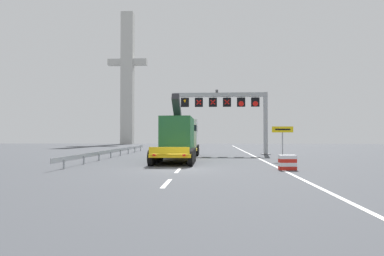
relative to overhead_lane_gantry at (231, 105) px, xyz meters
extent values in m
plane|color=#424449|center=(-4.16, -15.21, -5.40)|extent=(112.00, 112.00, 0.00)
cube|color=silver|center=(-4.20, -21.21, -5.39)|extent=(0.20, 2.60, 0.01)
cube|color=silver|center=(-4.20, -16.11, -5.39)|extent=(0.20, 2.60, 0.01)
cube|color=silver|center=(-4.20, -11.02, -5.39)|extent=(0.20, 2.60, 0.01)
cube|color=silver|center=(-4.20, -5.93, -5.39)|extent=(0.20, 2.60, 0.01)
cube|color=silver|center=(-4.20, -0.83, -5.39)|extent=(0.20, 2.60, 0.01)
cube|color=silver|center=(-4.20, 4.26, -5.39)|extent=(0.20, 2.60, 0.01)
cube|color=silver|center=(-4.20, 9.36, -5.39)|extent=(0.20, 2.60, 0.01)
cube|color=silver|center=(-4.20, 14.45, -5.39)|extent=(0.20, 2.60, 0.01)
cube|color=silver|center=(-4.20, 19.55, -5.39)|extent=(0.20, 2.60, 0.01)
cube|color=silver|center=(2.04, -3.21, -5.39)|extent=(0.20, 63.00, 0.01)
cube|color=#9EA0A5|center=(3.68, 0.00, -2.03)|extent=(0.40, 0.40, 6.73)
cube|color=slate|center=(3.68, 0.00, -5.36)|extent=(0.90, 0.90, 0.08)
cube|color=#9EA0A5|center=(-1.23, 0.00, 1.08)|extent=(10.22, 0.44, 0.44)
cube|color=#4C4C51|center=(-1.56, 0.00, 1.48)|extent=(0.28, 0.40, 0.28)
cube|color=black|center=(2.59, 0.00, 0.27)|extent=(0.88, 0.24, 0.99)
cube|color=#9EA0A5|center=(2.59, 0.00, 0.81)|extent=(0.08, 0.08, 0.16)
cone|color=red|center=(2.59, -0.13, 0.09)|extent=(0.56, 0.02, 0.56)
cube|color=black|center=(1.06, 0.00, 0.27)|extent=(0.88, 0.24, 0.99)
cube|color=#9EA0A5|center=(1.06, 0.00, 0.81)|extent=(0.08, 0.08, 0.16)
cone|color=red|center=(1.06, -0.13, 0.09)|extent=(0.56, 0.02, 0.56)
cube|color=black|center=(-0.47, 0.00, 0.27)|extent=(0.88, 0.24, 0.99)
cube|color=#9EA0A5|center=(-0.47, 0.00, 0.81)|extent=(0.08, 0.08, 0.16)
cube|color=red|center=(-0.47, -0.13, 0.27)|extent=(0.54, 0.02, 0.54)
cube|color=red|center=(-0.47, -0.13, 0.27)|extent=(0.54, 0.02, 0.54)
cube|color=black|center=(-1.99, 0.00, 0.27)|extent=(0.88, 0.24, 0.99)
cube|color=#9EA0A5|center=(-1.99, 0.00, 0.81)|extent=(0.08, 0.08, 0.16)
cube|color=red|center=(-1.99, -0.13, 0.27)|extent=(0.54, 0.02, 0.54)
cube|color=red|center=(-1.99, -0.13, 0.27)|extent=(0.54, 0.02, 0.54)
cube|color=black|center=(-3.52, 0.00, 0.27)|extent=(0.88, 0.24, 0.99)
cube|color=#9EA0A5|center=(-3.52, 0.00, 0.81)|extent=(0.08, 0.08, 0.16)
cube|color=red|center=(-3.52, -0.13, 0.27)|extent=(0.54, 0.02, 0.54)
cube|color=red|center=(-3.52, -0.13, 0.27)|extent=(0.54, 0.02, 0.54)
cube|color=black|center=(-5.05, 0.00, 0.27)|extent=(0.88, 0.24, 0.99)
cube|color=#9EA0A5|center=(-5.05, 0.00, 0.81)|extent=(0.08, 0.08, 0.16)
cone|color=orange|center=(-5.05, -0.13, 0.36)|extent=(0.32, 0.32, 0.35)
cube|color=yellow|center=(-4.96, -8.97, -4.67)|extent=(2.84, 10.41, 0.24)
cube|color=yellow|center=(-4.98, -14.25, -4.30)|extent=(2.66, 0.09, 0.44)
cylinder|color=black|center=(-6.33, -13.46, -4.85)|extent=(0.32, 1.10, 1.10)
cylinder|color=black|center=(-3.63, -13.47, -4.85)|extent=(0.32, 1.10, 1.10)
cylinder|color=black|center=(-6.32, -12.41, -4.85)|extent=(0.32, 1.10, 1.10)
cylinder|color=black|center=(-3.62, -12.42, -4.85)|extent=(0.32, 1.10, 1.10)
cylinder|color=black|center=(-6.32, -11.36, -4.85)|extent=(0.32, 1.10, 1.10)
cylinder|color=black|center=(-3.62, -11.37, -4.85)|extent=(0.32, 1.10, 1.10)
cylinder|color=black|center=(-6.31, -10.31, -4.85)|extent=(0.32, 1.10, 1.10)
cylinder|color=black|center=(-3.61, -10.32, -4.85)|extent=(0.32, 1.10, 1.10)
cylinder|color=black|center=(-6.31, -9.26, -4.85)|extent=(0.32, 1.10, 1.10)
cylinder|color=black|center=(-3.61, -9.27, -4.85)|extent=(0.32, 1.10, 1.10)
cube|color=silver|center=(-4.93, -1.87, -3.30)|extent=(2.59, 3.21, 3.10)
cube|color=black|center=(-4.93, -1.87, -2.60)|extent=(2.62, 3.23, 0.60)
cylinder|color=black|center=(-6.22, -0.98, -4.85)|extent=(0.34, 1.10, 1.10)
cylinder|color=black|center=(-3.64, -0.99, -4.85)|extent=(0.34, 1.10, 1.10)
cylinder|color=black|center=(-6.23, -2.98, -4.85)|extent=(0.34, 1.10, 1.10)
cylinder|color=black|center=(-3.65, -2.99, -4.85)|extent=(0.34, 1.10, 1.10)
cube|color=#236638|center=(-4.96, -8.57, -3.20)|extent=(2.40, 5.73, 2.70)
cube|color=#2D2D33|center=(-4.96, -9.42, -1.25)|extent=(0.57, 2.94, 2.29)
cube|color=red|center=(-5.96, -14.28, -4.60)|extent=(0.20, 0.06, 0.12)
cube|color=red|center=(-4.00, -14.29, -4.60)|extent=(0.20, 0.06, 0.12)
cylinder|color=#9EA0A5|center=(3.55, -8.69, -4.00)|extent=(0.10, 0.10, 2.80)
cube|color=yellow|center=(3.55, -8.75, -2.85)|extent=(1.69, 0.06, 0.49)
cube|color=black|center=(3.55, -8.78, -2.85)|extent=(1.22, 0.01, 0.12)
cube|color=red|center=(2.34, -15.44, -5.29)|extent=(1.04, 0.58, 0.23)
cube|color=white|center=(2.34, -15.44, -5.06)|extent=(1.04, 0.58, 0.22)
cube|color=red|center=(2.34, -15.44, -4.84)|extent=(1.04, 0.58, 0.23)
cube|color=white|center=(2.34, -15.44, -4.61)|extent=(1.04, 0.58, 0.23)
cube|color=#999EA3|center=(-11.42, -4.61, -4.80)|extent=(0.04, 25.20, 0.32)
cube|color=#999EA3|center=(-11.36, -15.63, -5.10)|extent=(0.10, 0.10, 0.60)
cube|color=#999EA3|center=(-11.36, -12.48, -5.10)|extent=(0.10, 0.10, 0.60)
cube|color=#999EA3|center=(-11.36, -9.33, -5.10)|extent=(0.10, 0.10, 0.60)
cube|color=#999EA3|center=(-11.36, -6.18, -5.10)|extent=(0.10, 0.10, 0.60)
cube|color=#999EA3|center=(-11.36, -3.03, -5.10)|extent=(0.10, 0.10, 0.60)
cube|color=#999EA3|center=(-11.36, 0.12, -5.10)|extent=(0.10, 0.10, 0.60)
cube|color=#999EA3|center=(-11.36, 3.27, -5.10)|extent=(0.10, 0.10, 0.60)
cube|color=#999EA3|center=(-11.36, 6.42, -5.10)|extent=(0.10, 0.10, 0.60)
cube|color=#B7B7B2|center=(-21.36, 38.11, 9.85)|extent=(2.80, 2.00, 30.50)
cube|color=#B7B7B2|center=(-21.36, 38.11, 13.51)|extent=(9.00, 1.60, 1.40)
camera|label=1|loc=(-2.32, -35.14, -3.28)|focal=30.16mm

